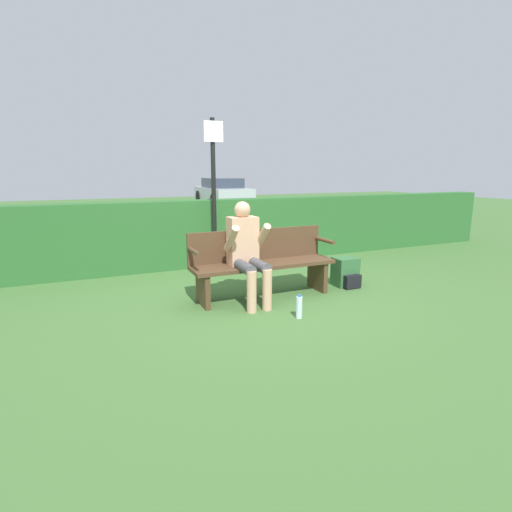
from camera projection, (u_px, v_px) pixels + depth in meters
The scene contains 8 objects.
ground_plane at pixel (264, 297), 5.03m from camera, with size 40.00×40.00×0.00m, color #426B33.
hedge_back at pixel (213, 232), 6.69m from camera, with size 12.00×0.36×1.09m.
park_bench at pixel (262, 262), 4.99m from camera, with size 1.81×0.45×0.84m.
person_seated at pixel (247, 249), 4.71m from camera, with size 0.48×0.66×1.20m.
backpack at pixel (346, 273), 5.48m from camera, with size 0.32×0.34×0.39m.
water_bottle at pixel (299, 307), 4.28m from camera, with size 0.07×0.07×0.26m.
signpost at pixel (214, 186), 6.17m from camera, with size 0.30×0.09×2.34m.
parked_car at pixel (222, 192), 18.27m from camera, with size 1.84×4.23×1.23m.
Camera 1 is at (-2.05, -4.35, 1.56)m, focal length 28.00 mm.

